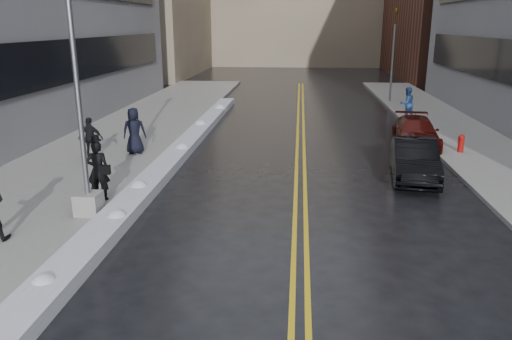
% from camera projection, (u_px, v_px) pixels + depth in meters
% --- Properties ---
extents(ground, '(160.00, 160.00, 0.00)m').
position_uv_depth(ground, '(193.00, 256.00, 11.62)').
color(ground, black).
rests_on(ground, ground).
extents(sidewalk_west, '(5.50, 50.00, 0.15)m').
position_uv_depth(sidewalk_west, '(110.00, 146.00, 21.63)').
color(sidewalk_west, gray).
rests_on(sidewalk_west, ground).
extents(sidewalk_east, '(4.00, 50.00, 0.15)m').
position_uv_depth(sidewalk_east, '(485.00, 154.00, 20.32)').
color(sidewalk_east, gray).
rests_on(sidewalk_east, ground).
extents(lane_line_left, '(0.12, 50.00, 0.01)m').
position_uv_depth(lane_line_left, '(297.00, 152.00, 20.98)').
color(lane_line_left, gold).
rests_on(lane_line_left, ground).
extents(lane_line_right, '(0.12, 50.00, 0.01)m').
position_uv_depth(lane_line_right, '(304.00, 152.00, 20.95)').
color(lane_line_right, gold).
rests_on(lane_line_right, ground).
extents(snow_ridge, '(0.90, 30.00, 0.34)m').
position_uv_depth(snow_ridge, '(173.00, 158.00, 19.42)').
color(snow_ridge, silver).
rests_on(snow_ridge, ground).
extents(lamppost, '(0.65, 0.65, 7.62)m').
position_uv_depth(lamppost, '(81.00, 129.00, 13.09)').
color(lamppost, gray).
rests_on(lamppost, sidewalk_west).
extents(fire_hydrant, '(0.26, 0.26, 0.73)m').
position_uv_depth(fire_hydrant, '(461.00, 142.00, 20.27)').
color(fire_hydrant, maroon).
rests_on(fire_hydrant, sidewalk_east).
extents(traffic_signal, '(0.16, 0.20, 6.00)m').
position_uv_depth(traffic_signal, '(393.00, 52.00, 32.89)').
color(traffic_signal, gray).
rests_on(traffic_signal, sidewalk_east).
extents(pedestrian_fedora, '(0.72, 0.53, 1.80)m').
position_uv_depth(pedestrian_fedora, '(98.00, 171.00, 14.61)').
color(pedestrian_fedora, black).
rests_on(pedestrian_fedora, sidewalk_west).
extents(pedestrian_c, '(1.01, 0.77, 1.86)m').
position_uv_depth(pedestrian_c, '(134.00, 131.00, 19.91)').
color(pedestrian_c, black).
rests_on(pedestrian_c, sidewalk_west).
extents(pedestrian_d, '(0.96, 0.43, 1.63)m').
position_uv_depth(pedestrian_d, '(91.00, 138.00, 19.10)').
color(pedestrian_d, black).
rests_on(pedestrian_d, sidewalk_west).
extents(pedestrian_east, '(1.07, 0.99, 1.78)m').
position_uv_depth(pedestrian_east, '(407.00, 104.00, 26.93)').
color(pedestrian_east, navy).
rests_on(pedestrian_east, sidewalk_east).
extents(car_black, '(1.93, 4.26, 1.36)m').
position_uv_depth(car_black, '(414.00, 160.00, 17.18)').
color(car_black, black).
rests_on(car_black, ground).
extents(car_maroon, '(2.14, 4.47, 1.26)m').
position_uv_depth(car_maroon, '(416.00, 132.00, 21.74)').
color(car_maroon, '#3D0C09').
rests_on(car_maroon, ground).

